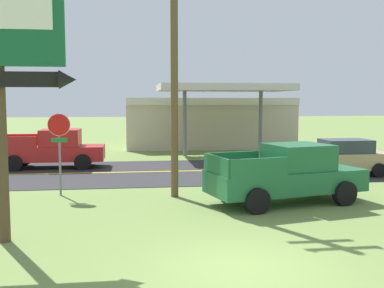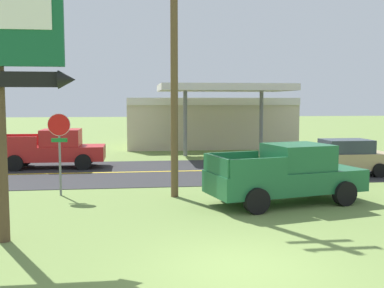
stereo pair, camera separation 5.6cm
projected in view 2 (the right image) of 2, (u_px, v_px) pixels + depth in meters
The scene contains 9 objects.
ground_plane at pixel (242, 269), 9.34m from camera, with size 180.00×180.00×0.00m, color olive.
road_asphalt at pixel (179, 171), 22.18m from camera, with size 140.00×8.00×0.02m, color #2B2B2D.
road_centre_line at pixel (179, 171), 22.18m from camera, with size 126.00×0.20×0.01m, color gold.
stop_sign at pixel (59, 139), 16.40m from camera, with size 0.80×0.08×2.95m.
utility_pole at pixel (174, 58), 15.93m from camera, with size 1.78×0.26×9.15m.
gas_station at pixel (209, 120), 34.17m from camera, with size 12.00×11.50×4.40m.
pickup_green_parked_on_lawn at pixel (287, 174), 15.28m from camera, with size 5.51×3.11×1.96m.
pickup_red_on_road at pixel (54, 149), 23.29m from camera, with size 5.20×2.24×1.96m.
car_tan_near_lane at pixel (343, 157), 21.05m from camera, with size 4.20×2.00×1.64m.
Camera 2 is at (-2.14, -8.86, 3.40)m, focal length 43.12 mm.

